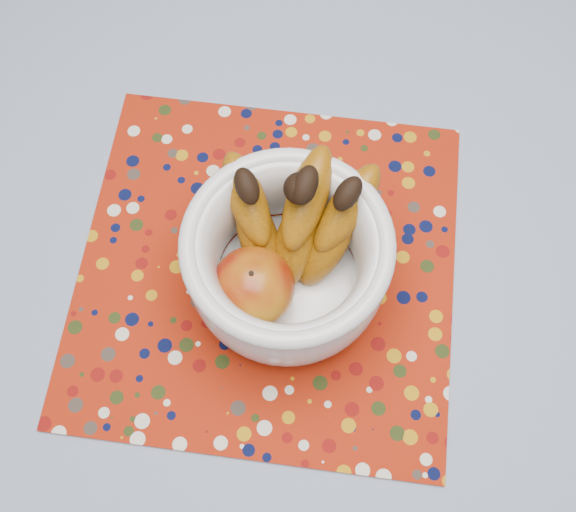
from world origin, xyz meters
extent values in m
plane|color=#2D2826|center=(0.00, 0.00, 0.00)|extent=(4.00, 4.00, 0.00)
cube|color=brown|center=(0.00, 0.00, 0.73)|extent=(1.20, 1.20, 0.04)
cylinder|color=brown|center=(-0.53, 0.53, 0.35)|extent=(0.06, 0.06, 0.71)
cube|color=slate|center=(0.00, 0.00, 0.76)|extent=(1.32, 1.32, 0.01)
cube|color=maroon|center=(-0.07, -0.11, 0.76)|extent=(0.43, 0.43, 0.00)
cylinder|color=silver|center=(-0.04, -0.12, 0.77)|extent=(0.10, 0.10, 0.01)
cylinder|color=silver|center=(-0.04, -0.12, 0.78)|extent=(0.15, 0.15, 0.01)
torus|color=silver|center=(-0.04, -0.12, 0.88)|extent=(0.21, 0.21, 0.02)
ellipsoid|color=#6C0F04|center=(-0.07, -0.15, 0.82)|extent=(0.09, 0.09, 0.08)
sphere|color=black|center=(-0.04, -0.08, 0.90)|extent=(0.03, 0.03, 0.03)
camera|label=1|loc=(-0.01, -0.37, 1.47)|focal=42.00mm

